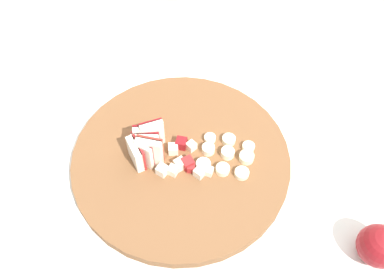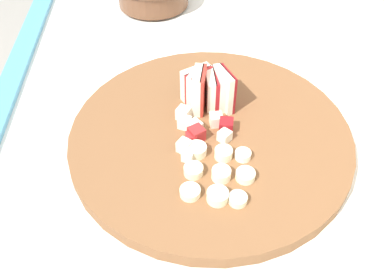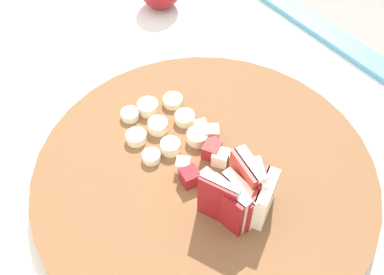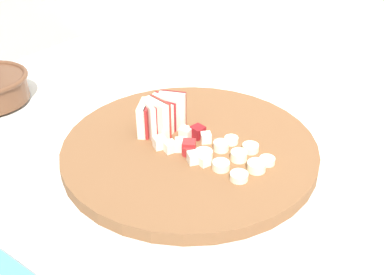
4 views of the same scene
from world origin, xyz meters
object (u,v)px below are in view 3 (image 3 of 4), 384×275
object	(u,v)px
cutting_board	(205,177)
apple_wedge_fan	(241,195)
banana_slice_rows	(163,126)
apple_dice_pile	(213,158)

from	to	relation	value
cutting_board	apple_wedge_fan	distance (m)	0.08
apple_wedge_fan	banana_slice_rows	size ratio (longest dim) A/B	0.74
apple_wedge_fan	banana_slice_rows	distance (m)	0.15
cutting_board	banana_slice_rows	distance (m)	0.09
cutting_board	apple_wedge_fan	xyz separation A→B (m)	(-0.06, 0.00, 0.04)
apple_dice_pile	banana_slice_rows	bearing A→B (deg)	11.47
apple_wedge_fan	banana_slice_rows	bearing A→B (deg)	-0.42
cutting_board	banana_slice_rows	size ratio (longest dim) A/B	3.74
cutting_board	apple_wedge_fan	size ratio (longest dim) A/B	5.06
cutting_board	apple_wedge_fan	bearing A→B (deg)	178.83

